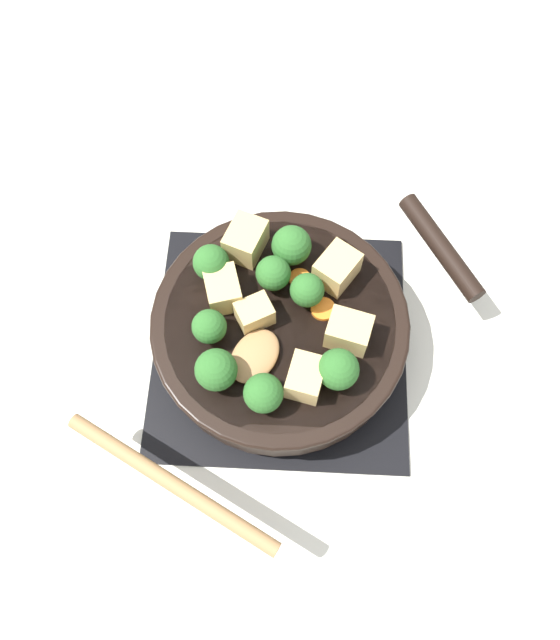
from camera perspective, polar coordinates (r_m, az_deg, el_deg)
The scene contains 20 objects.
ground_plane at distance 0.78m, azimuth -0.00°, elevation -2.25°, with size 2.40×2.40×0.00m, color silver.
front_burner_grate at distance 0.77m, azimuth -0.00°, elevation -1.92°, with size 0.31×0.31×0.03m.
skillet_pan at distance 0.73m, azimuth 0.18°, elevation -0.59°, with size 0.39×0.33×0.05m.
wooden_spoon at distance 0.66m, azimuth -6.62°, elevation -9.72°, with size 0.23×0.25×0.02m.
tofu_cube_center_large at distance 0.72m, azimuth 5.22°, elevation 4.72°, with size 0.05×0.04×0.04m, color #DBB770.
tofu_cube_near_handle at distance 0.70m, azimuth -2.32°, elevation 0.98°, with size 0.04×0.03×0.03m, color #DBB770.
tofu_cube_east_chunk at distance 0.71m, azimuth -5.24°, elevation 2.78°, with size 0.05×0.04×0.04m, color #DBB770.
tofu_cube_west_chunk at distance 0.69m, azimuth 6.29°, elevation -1.04°, with size 0.05×0.04×0.04m, color #DBB770.
tofu_cube_back_piece at distance 0.66m, azimuth 2.36°, elevation -5.28°, with size 0.04×0.04×0.04m, color #DBB770.
tofu_cube_front_piece at distance 0.73m, azimuth -3.16°, elevation 7.32°, with size 0.05×0.04×0.04m, color #DBB770.
broccoli_floret_near_spoon at distance 0.70m, azimuth -0.62°, elevation 4.28°, with size 0.04×0.04×0.05m.
broccoli_floret_center_top at distance 0.65m, azimuth -1.53°, elevation -6.71°, with size 0.04×0.04×0.05m.
broccoli_floret_east_rim at distance 0.72m, azimuth 1.06°, elevation 6.82°, with size 0.05×0.05×0.05m.
broccoli_floret_west_rim at distance 0.69m, azimuth 2.49°, elevation 2.72°, with size 0.04×0.04×0.05m.
broccoli_floret_north_edge at distance 0.66m, azimuth 5.35°, elevation -4.52°, with size 0.04×0.04×0.05m.
broccoli_floret_south_cluster at distance 0.71m, azimuth -6.31°, elevation 5.22°, with size 0.04×0.04×0.05m.
broccoli_floret_mid_floret at distance 0.66m, azimuth -5.86°, elevation -4.56°, with size 0.05×0.05×0.05m.
broccoli_floret_small_inner at distance 0.68m, azimuth -6.48°, elevation -0.62°, with size 0.04×0.04×0.05m.
carrot_slice_orange_thin at distance 0.71m, azimuth 3.96°, elevation 1.02°, with size 0.03×0.03×0.01m, color orange.
carrot_slice_near_center at distance 0.73m, azimuth 1.82°, elevation 3.81°, with size 0.03×0.03×0.01m, color orange.
Camera 1 is at (0.01, -0.29, 0.72)m, focal length 35.00 mm.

